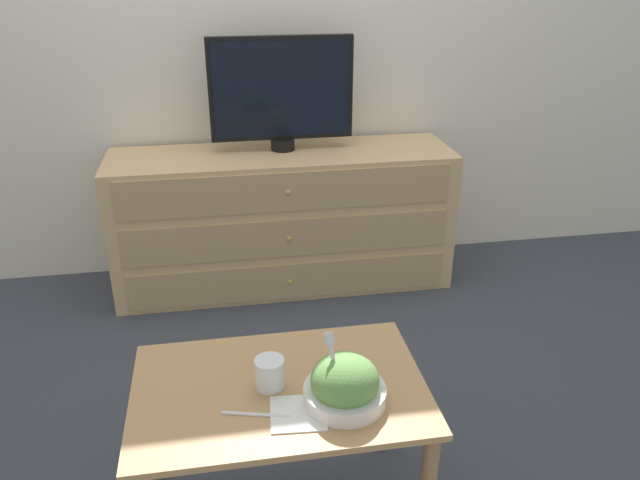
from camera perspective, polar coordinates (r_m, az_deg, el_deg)
name	(u,v)px	position (r m, az deg, el deg)	size (l,w,h in m)	color
ground_plane	(269,259)	(3.57, -4.67, -1.73)	(12.00, 12.00, 0.00)	#383D47
wall_back	(259,18)	(3.23, -5.55, 19.55)	(12.00, 0.05, 2.60)	silver
dresser	(283,219)	(3.19, -3.38, 1.90)	(1.68, 0.49, 0.70)	tan
tv	(281,91)	(3.05, -3.55, 13.42)	(0.69, 0.12, 0.54)	black
coffee_table	(280,409)	(1.85, -3.67, -15.19)	(0.82, 0.54, 0.49)	tan
takeout_bowl	(345,385)	(1.71, 2.29, -13.09)	(0.23, 0.23, 0.20)	silver
drink_cup	(270,375)	(1.78, -4.62, -12.17)	(0.08, 0.08, 0.09)	#9E6638
napkin	(298,413)	(1.70, -2.02, -15.55)	(0.16, 0.16, 0.00)	white
knife	(256,415)	(1.71, -5.90, -15.60)	(0.18, 0.06, 0.01)	silver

